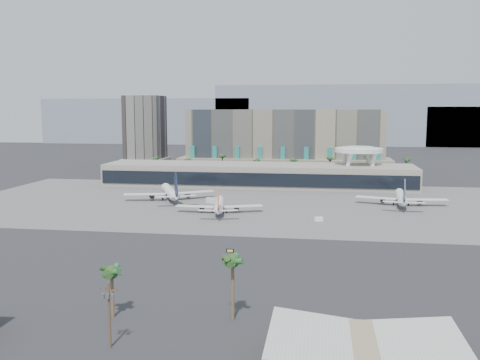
# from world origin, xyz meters

# --- Properties ---
(ground) EXTENTS (900.00, 900.00, 0.00)m
(ground) POSITION_xyz_m (0.00, 0.00, 0.00)
(ground) COLOR #232326
(ground) RESTS_ON ground
(apron_pad) EXTENTS (260.00, 130.00, 0.06)m
(apron_pad) POSITION_xyz_m (0.00, 55.00, 0.03)
(apron_pad) COLOR #5B5B59
(apron_pad) RESTS_ON ground
(mountain_ridge) EXTENTS (680.00, 60.00, 70.00)m
(mountain_ridge) POSITION_xyz_m (27.88, 470.00, 29.89)
(mountain_ridge) COLOR gray
(mountain_ridge) RESTS_ON ground
(hotel) EXTENTS (140.00, 30.00, 42.00)m
(hotel) POSITION_xyz_m (10.00, 174.41, 16.81)
(hotel) COLOR gray
(hotel) RESTS_ON ground
(office_tower) EXTENTS (30.00, 30.00, 52.00)m
(office_tower) POSITION_xyz_m (-95.00, 200.00, 22.94)
(office_tower) COLOR black
(office_tower) RESTS_ON ground
(terminal) EXTENTS (170.00, 32.50, 14.50)m
(terminal) POSITION_xyz_m (0.00, 109.84, 6.52)
(terminal) COLOR #9F988C
(terminal) RESTS_ON ground
(saucer_structure) EXTENTS (26.00, 26.00, 21.89)m
(saucer_structure) POSITION_xyz_m (55.00, 116.00, 18.45)
(saucer_structure) COLOR white
(saucer_structure) RESTS_ON ground
(palm_row) EXTENTS (157.80, 2.80, 13.10)m
(palm_row) POSITION_xyz_m (7.00, 145.00, 10.50)
(palm_row) COLOR brown
(palm_row) RESTS_ON ground
(hangar_right) EXTENTS (30.55, 20.60, 6.89)m
(hangar_right) POSITION_xyz_m (42.00, -100.00, 2.95)
(hangar_right) COLOR #9B8B67
(hangar_right) RESTS_ON ground
(utility_pole) EXTENTS (3.20, 0.85, 12.00)m
(utility_pole) POSITION_xyz_m (-2.00, -96.09, 7.14)
(utility_pole) COLOR #4C3826
(utility_pole) RESTS_ON ground
(airliner_left) EXTENTS (39.99, 41.18, 15.21)m
(airliner_left) POSITION_xyz_m (-34.85, 56.43, 3.84)
(airliner_left) COLOR white
(airliner_left) RESTS_ON ground
(airliner_centre) EXTENTS (35.56, 36.88, 12.80)m
(airliner_centre) POSITION_xyz_m (-6.33, 29.31, 3.23)
(airliner_centre) COLOR white
(airliner_centre) RESTS_ON ground
(airliner_right) EXTENTS (39.73, 41.02, 14.16)m
(airliner_right) POSITION_xyz_m (69.88, 58.08, 3.57)
(airliner_right) COLOR white
(airliner_right) RESTS_ON ground
(service_vehicle_a) EXTENTS (5.16, 2.97, 2.40)m
(service_vehicle_a) POSITION_xyz_m (-14.10, 51.86, 1.20)
(service_vehicle_a) COLOR silver
(service_vehicle_a) RESTS_ON ground
(service_vehicle_b) EXTENTS (3.41, 2.62, 1.55)m
(service_vehicle_b) POSITION_xyz_m (34.09, 19.27, 0.77)
(service_vehicle_b) COLOR white
(service_vehicle_b) RESTS_ON ground
(taxiway_sign) EXTENTS (2.28, 0.41, 1.04)m
(taxiway_sign) POSITION_xyz_m (8.37, -29.83, 0.51)
(taxiway_sign) COLOR black
(taxiway_sign) RESTS_ON ground
(near_palm_a) EXTENTS (6.00, 6.00, 10.90)m
(near_palm_a) POSITION_xyz_m (-6.90, -82.63, 8.09)
(near_palm_a) COLOR brown
(near_palm_a) RESTS_ON ground
(near_palm_b) EXTENTS (6.00, 6.00, 13.64)m
(near_palm_b) POSITION_xyz_m (17.56, -80.25, 10.77)
(near_palm_b) COLOR brown
(near_palm_b) RESTS_ON ground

